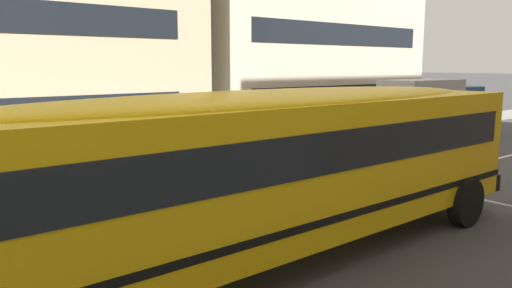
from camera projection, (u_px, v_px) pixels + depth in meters
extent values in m
plane|color=#424244|center=(306.00, 207.00, 12.56)|extent=(400.00, 400.00, 0.00)
cube|color=gray|center=(160.00, 162.00, 18.38)|extent=(120.00, 3.00, 0.01)
cube|color=silver|center=(306.00, 207.00, 12.56)|extent=(110.00, 0.16, 0.01)
cube|color=yellow|center=(273.00, 166.00, 9.02)|extent=(11.88, 2.74, 2.38)
cube|color=black|center=(446.00, 174.00, 12.96)|extent=(0.23, 2.70, 0.39)
cube|color=black|center=(273.00, 143.00, 8.95)|extent=(11.17, 2.78, 0.69)
cube|color=black|center=(273.00, 204.00, 9.13)|extent=(11.90, 2.77, 0.13)
ellipsoid|color=yellow|center=(273.00, 101.00, 8.83)|extent=(11.41, 2.52, 0.39)
cylinder|color=red|center=(27.00, 189.00, 7.82)|extent=(0.48, 0.48, 0.03)
cylinder|color=black|center=(466.00, 202.00, 11.01)|extent=(1.08, 0.31, 1.08)
cylinder|color=black|center=(367.00, 180.00, 13.07)|extent=(1.08, 0.31, 1.08)
cube|color=maroon|center=(344.00, 136.00, 20.50)|extent=(3.92, 1.76, 0.70)
cube|color=black|center=(342.00, 120.00, 20.30)|extent=(2.22, 1.59, 0.64)
cylinder|color=black|center=(349.00, 139.00, 22.01)|extent=(0.60, 0.19, 0.60)
cylinder|color=black|center=(380.00, 144.00, 20.70)|extent=(0.60, 0.19, 0.60)
cylinder|color=black|center=(306.00, 145.00, 20.42)|extent=(0.60, 0.19, 0.60)
cylinder|color=black|center=(337.00, 150.00, 19.10)|extent=(0.60, 0.19, 0.60)
cube|color=navy|center=(455.00, 105.00, 26.51)|extent=(1.91, 2.29, 2.00)
cube|color=black|center=(465.00, 99.00, 27.00)|extent=(0.13, 1.85, 0.70)
cube|color=#B7B7BC|center=(421.00, 104.00, 24.72)|extent=(4.30, 2.41, 2.40)
cylinder|color=black|center=(436.00, 122.00, 27.54)|extent=(0.85, 0.30, 0.84)
cylinder|color=black|center=(473.00, 126.00, 25.79)|extent=(0.85, 0.30, 0.84)
cylinder|color=black|center=(394.00, 127.00, 25.45)|extent=(0.85, 0.30, 0.84)
cylinder|color=black|center=(432.00, 131.00, 23.70)|extent=(0.85, 0.30, 0.84)
cube|color=black|center=(343.00, 95.00, 26.59)|extent=(12.47, 0.04, 1.10)
cube|color=black|center=(344.00, 34.00, 26.08)|extent=(12.47, 0.04, 1.10)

